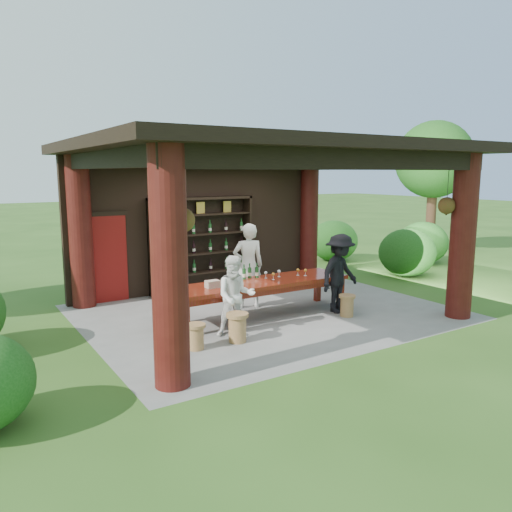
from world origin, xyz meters
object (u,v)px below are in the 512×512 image
stool_near_left (237,327)px  stool_far_left (196,336)px  wine_shelf (202,244)px  napkin_basket (213,284)px  guest_man (340,273)px  tasting_table (260,286)px  host (248,266)px  stool_near_right (347,305)px  guest_woman (236,296)px

stool_near_left → stool_far_left: size_ratio=1.17×
wine_shelf → napkin_basket: (-1.11, -2.69, -0.35)m
guest_man → tasting_table: bearing=147.4°
stool_near_left → stool_far_left: bearing=176.5°
stool_far_left → host: 2.88m
stool_near_left → napkin_basket: napkin_basket is taller
stool_near_right → napkin_basket: bearing=160.6°
wine_shelf → napkin_basket: bearing=-112.5°
stool_near_right → host: 2.27m
stool_far_left → napkin_basket: size_ratio=1.69×
wine_shelf → host: wine_shelf is taller
stool_near_right → guest_man: guest_man is taller
tasting_table → napkin_basket: (-1.08, -0.01, 0.18)m
tasting_table → guest_woman: guest_woman is taller
wine_shelf → stool_near_right: (1.51, -3.62, -0.94)m
stool_near_right → host: bearing=128.4°
guest_man → guest_woman: bearing=171.4°
napkin_basket → stool_far_left: bearing=-129.8°
tasting_table → stool_near_right: tasting_table is taller
stool_near_right → host: size_ratio=0.24×
tasting_table → guest_man: 1.74m
guest_woman → napkin_basket: size_ratio=5.66×
stool_near_right → guest_woman: (-2.55, 0.16, 0.50)m
tasting_table → host: 0.84m
stool_near_right → napkin_basket: size_ratio=1.73×
stool_near_left → tasting_table: bearing=43.1°
stool_near_left → host: bearing=53.8°
tasting_table → guest_man: guest_man is taller
wine_shelf → napkin_basket: wine_shelf is taller
stool_near_left → guest_woman: 0.58m
host → guest_man: 1.97m
tasting_table → host: (0.19, 0.76, 0.29)m
wine_shelf → host: size_ratio=1.44×
wine_shelf → stool_near_right: bearing=-67.4°
wine_shelf → guest_man: (1.59, -3.28, -0.34)m
tasting_table → stool_near_left: bearing=-136.9°
wine_shelf → guest_man: size_ratio=1.59×
stool_near_right → host: (-1.35, 1.70, 0.69)m
wine_shelf → guest_woman: size_ratio=1.81×
tasting_table → guest_woman: 1.28m
tasting_table → host: host is taller
stool_near_left → guest_man: guest_man is taller
stool_far_left → guest_man: 3.64m
stool_near_left → guest_woman: guest_woman is taller
guest_man → napkin_basket: 2.77m
napkin_basket → wine_shelf: bearing=67.5°
napkin_basket → stool_near_right: bearing=-19.4°
host → guest_woman: 1.96m
stool_far_left → guest_woman: bearing=16.2°
guest_woman → guest_man: bearing=27.1°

